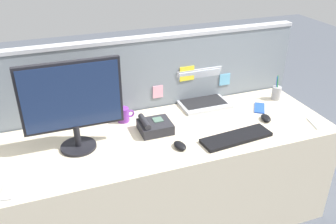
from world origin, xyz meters
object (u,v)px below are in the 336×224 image
object	(u,v)px
laptop	(201,95)
cell_phone_blue_case	(259,108)
cell_phone_silver_slab	(8,191)
computer_mouse_right_hand	(266,118)
pen_cup	(276,93)
cell_phone_white_slab	(317,123)
keyboard_main	(236,137)
desktop_monitor	(72,101)
coffee_mug	(124,115)
computer_mouse_left_hand	(180,145)
desk_phone	(154,126)

from	to	relation	value
laptop	cell_phone_blue_case	size ratio (longest dim) A/B	2.22
cell_phone_silver_slab	computer_mouse_right_hand	bearing A→B (deg)	17.49
pen_cup	cell_phone_white_slab	size ratio (longest dim) A/B	1.23
pen_cup	keyboard_main	bearing A→B (deg)	-144.79
desktop_monitor	keyboard_main	size ratio (longest dim) A/B	1.24
pen_cup	coffee_mug	world-z (taller)	pen_cup
laptop	computer_mouse_left_hand	xyz separation A→B (m)	(-0.37, -0.50, -0.04)
laptop	cell_phone_blue_case	distance (m)	0.42
laptop	computer_mouse_left_hand	bearing A→B (deg)	-125.94
keyboard_main	computer_mouse_right_hand	bearing A→B (deg)	19.98
keyboard_main	cell_phone_silver_slab	size ratio (longest dim) A/B	3.26
computer_mouse_left_hand	cell_phone_silver_slab	bearing A→B (deg)	174.51
desk_phone	pen_cup	distance (m)	0.99
keyboard_main	cell_phone_white_slab	xyz separation A→B (m)	(0.59, -0.02, -0.01)
keyboard_main	coffee_mug	distance (m)	0.73
computer_mouse_left_hand	coffee_mug	world-z (taller)	coffee_mug
laptop	desk_phone	xyz separation A→B (m)	(-0.45, -0.28, -0.02)
desktop_monitor	laptop	distance (m)	0.99
desk_phone	computer_mouse_right_hand	world-z (taller)	desk_phone
coffee_mug	cell_phone_silver_slab	bearing A→B (deg)	-144.94
computer_mouse_right_hand	computer_mouse_left_hand	distance (m)	0.66
desktop_monitor	coffee_mug	world-z (taller)	desktop_monitor
desktop_monitor	cell_phone_silver_slab	xyz separation A→B (m)	(-0.37, -0.28, -0.29)
computer_mouse_right_hand	desk_phone	bearing A→B (deg)	-173.05
desktop_monitor	computer_mouse_right_hand	world-z (taller)	desktop_monitor
computer_mouse_right_hand	cell_phone_silver_slab	bearing A→B (deg)	-157.45
computer_mouse_right_hand	coffee_mug	world-z (taller)	coffee_mug
cell_phone_blue_case	pen_cup	bearing A→B (deg)	58.35
laptop	computer_mouse_right_hand	xyz separation A→B (m)	(0.29, -0.39, -0.04)
desk_phone	laptop	bearing A→B (deg)	31.78
laptop	computer_mouse_right_hand	world-z (taller)	laptop
cell_phone_silver_slab	cell_phone_blue_case	world-z (taller)	same
pen_cup	coffee_mug	xyz separation A→B (m)	(-1.13, 0.06, -0.00)
laptop	cell_phone_silver_slab	size ratio (longest dim) A/B	2.52
desktop_monitor	laptop	bearing A→B (deg)	17.69
pen_cup	cell_phone_white_slab	bearing A→B (deg)	-85.15
coffee_mug	cell_phone_blue_case	bearing A→B (deg)	-9.29
computer_mouse_right_hand	cell_phone_blue_case	distance (m)	0.17
laptop	keyboard_main	distance (m)	0.54
desktop_monitor	pen_cup	bearing A→B (deg)	5.79
desktop_monitor	cell_phone_blue_case	xyz separation A→B (m)	(1.26, 0.06, -0.29)
desktop_monitor	cell_phone_white_slab	distance (m)	1.54
cell_phone_blue_case	keyboard_main	bearing A→B (deg)	-106.71
computer_mouse_left_hand	desk_phone	bearing A→B (deg)	99.43
cell_phone_blue_case	computer_mouse_right_hand	bearing A→B (deg)	-75.90
computer_mouse_left_hand	computer_mouse_right_hand	bearing A→B (deg)	-0.03
cell_phone_silver_slab	cell_phone_blue_case	bearing A→B (deg)	22.65
computer_mouse_left_hand	cell_phone_blue_case	size ratio (longest dim) A/B	0.65
keyboard_main	coffee_mug	bearing A→B (deg)	137.11
cell_phone_white_slab	cell_phone_blue_case	bearing A→B (deg)	139.60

